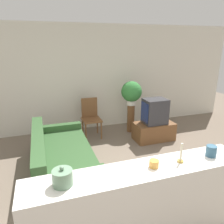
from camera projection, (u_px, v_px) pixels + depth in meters
ground_plane at (129, 219)px, 2.90m from camera, size 14.00×14.00×0.00m
wall_back at (78, 79)px, 5.59m from camera, size 9.00×0.06×2.70m
couch at (61, 158)px, 3.91m from camera, size 1.00×2.05×0.75m
tv_stand at (154, 131)px, 5.23m from camera, size 0.94×0.51×0.42m
television at (155, 111)px, 5.08m from camera, size 0.54×0.41×0.58m
wooden_chair at (91, 116)px, 5.35m from camera, size 0.44×0.44×0.95m
plant_stand at (131, 118)px, 5.68m from camera, size 0.19×0.19×0.72m
potted_plant at (131, 92)px, 5.47m from camera, size 0.52×0.52×0.61m
foreground_counter at (141, 206)px, 2.46m from camera, size 2.51×0.44×0.96m
decorative_bowl at (63, 177)px, 2.04m from camera, size 0.19×0.19×0.20m
candle_jar at (154, 164)px, 2.34m from camera, size 0.10×0.10×0.08m
candlestick at (181, 156)px, 2.43m from camera, size 0.07×0.07×0.23m
coffee_tin at (211, 151)px, 2.56m from camera, size 0.12×0.12×0.13m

